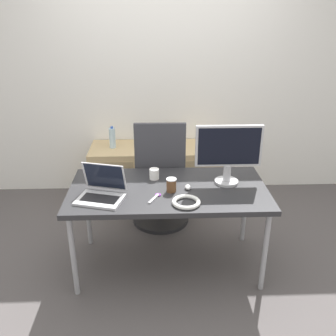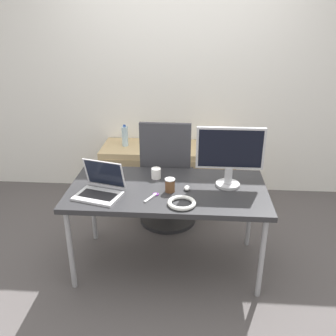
{
  "view_description": "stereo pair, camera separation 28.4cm",
  "coord_description": "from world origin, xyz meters",
  "views": [
    {
      "loc": [
        -0.1,
        -2.56,
        1.99
      ],
      "look_at": [
        0.0,
        0.04,
        0.86
      ],
      "focal_mm": 40.0,
      "sensor_mm": 36.0,
      "label": 1
    },
    {
      "loc": [
        0.19,
        -2.56,
        1.99
      ],
      "look_at": [
        0.0,
        0.04,
        0.86
      ],
      "focal_mm": 40.0,
      "sensor_mm": 36.0,
      "label": 2
    }
  ],
  "objects": [
    {
      "name": "ground_plane",
      "position": [
        0.0,
        0.0,
        0.0
      ],
      "size": [
        14.0,
        14.0,
        0.0
      ],
      "primitive_type": "plane",
      "color": "#514C4C"
    },
    {
      "name": "scissors",
      "position": [
        -0.1,
        -0.16,
        0.72
      ],
      "size": [
        0.1,
        0.16,
        0.01
      ],
      "color": "#B2B2B7",
      "rests_on": "desk"
    },
    {
      "name": "coffee_cup_white",
      "position": [
        -0.11,
        0.17,
        0.75
      ],
      "size": [
        0.08,
        0.08,
        0.09
      ],
      "color": "white",
      "rests_on": "desk"
    },
    {
      "name": "laptop_center",
      "position": [
        -0.49,
        -0.14,
        0.76
      ],
      "size": [
        0.37,
        0.36,
        0.24
      ],
      "color": "silver",
      "rests_on": "desk"
    },
    {
      "name": "mouse",
      "position": [
        0.15,
        -0.02,
        0.73
      ],
      "size": [
        0.04,
        0.07,
        0.03
      ],
      "color": "silver",
      "rests_on": "desk"
    },
    {
      "name": "cabinet_right",
      "position": [
        0.38,
        1.18,
        0.3
      ],
      "size": [
        0.49,
        0.52,
        0.61
      ],
      "color": "tan",
      "rests_on": "ground_plane"
    },
    {
      "name": "water_bottle",
      "position": [
        -0.54,
        1.19,
        0.72
      ],
      "size": [
        0.07,
        0.07,
        0.23
      ],
      "color": "silver",
      "rests_on": "cabinet_left"
    },
    {
      "name": "coffee_cup_brown",
      "position": [
        0.02,
        -0.06,
        0.76
      ],
      "size": [
        0.08,
        0.08,
        0.1
      ],
      "color": "brown",
      "rests_on": "desk"
    },
    {
      "name": "cabinet_left",
      "position": [
        -0.54,
        1.18,
        0.3
      ],
      "size": [
        0.49,
        0.52,
        0.61
      ],
      "color": "tan",
      "rests_on": "ground_plane"
    },
    {
      "name": "desk",
      "position": [
        0.0,
        0.0,
        0.66
      ],
      "size": [
        1.51,
        0.77,
        0.71
      ],
      "color": "#28282B",
      "rests_on": "ground_plane"
    },
    {
      "name": "monitor",
      "position": [
        0.46,
        0.07,
        0.97
      ],
      "size": [
        0.51,
        0.19,
        0.47
      ],
      "color": "#B7B7BC",
      "rests_on": "desk"
    },
    {
      "name": "cable_coil",
      "position": [
        0.12,
        -0.26,
        0.73
      ],
      "size": [
        0.2,
        0.2,
        0.03
      ],
      "color": "white",
      "rests_on": "desk"
    },
    {
      "name": "office_chair",
      "position": [
        -0.05,
        0.64,
        0.41
      ],
      "size": [
        0.56,
        0.56,
        1.09
      ],
      "color": "#232326",
      "rests_on": "ground_plane"
    },
    {
      "name": "wall_back",
      "position": [
        0.0,
        1.48,
        1.3
      ],
      "size": [
        10.0,
        0.05,
        2.6
      ],
      "color": "white",
      "rests_on": "ground_plane"
    }
  ]
}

